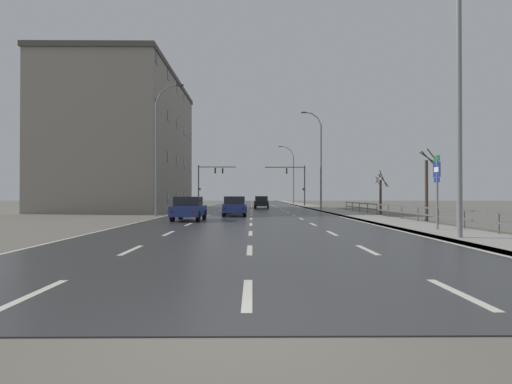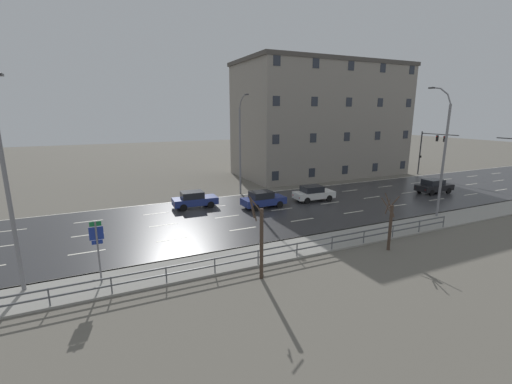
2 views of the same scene
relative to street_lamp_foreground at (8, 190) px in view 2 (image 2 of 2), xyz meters
name	(u,v)px [view 2 (image 2 of 2)]	position (x,y,z in m)	size (l,w,h in m)	color
ground_plane	(426,191)	(-7.42, 37.96, -5.27)	(160.00, 160.00, 0.12)	#666056
road_asphalt_strip	(492,182)	(-7.42, 49.95, -5.20)	(14.00, 120.00, 0.03)	#303033
guardrail	(237,259)	(2.43, 10.57, -4.50)	(0.07, 34.32, 1.00)	#515459
street_lamp_foreground	(8,190)	(0.00, 0.00, 0.00)	(2.68, 0.24, 10.68)	slate
street_lamp_midground	(443,155)	(0.05, 29.87, 0.13)	(2.25, 0.24, 10.85)	slate
street_lamp_left_bank	(240,146)	(-14.89, 17.92, 0.00)	(2.26, 0.24, 10.59)	slate
highway_sign	(98,244)	(0.97, 3.54, -2.99)	(0.09, 0.68, 3.46)	slate
traffic_signal_left	(429,146)	(-13.94, 45.79, -0.96)	(5.59, 0.36, 6.14)	#38383A
car_near_right	(313,193)	(-8.88, 23.38, -4.40)	(1.98, 4.18, 1.57)	silver
car_near_left	(194,199)	(-11.47, 11.80, -4.40)	(1.93, 4.15, 1.57)	navy
car_far_right	(263,199)	(-8.79, 17.66, -4.40)	(1.96, 4.17, 1.57)	navy
car_far_left	(434,186)	(-6.15, 37.44, -4.40)	(1.98, 4.18, 1.57)	black
brick_building	(321,120)	(-22.10, 33.21, 2.51)	(12.07, 23.52, 15.42)	gray
bare_tree_near	(261,240)	(3.87, 11.36, -3.02)	(1.24, 0.75, 4.62)	#423328
bare_tree_mid	(390,224)	(3.81, 20.61, -3.44)	(1.00, 1.03, 3.83)	#423328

